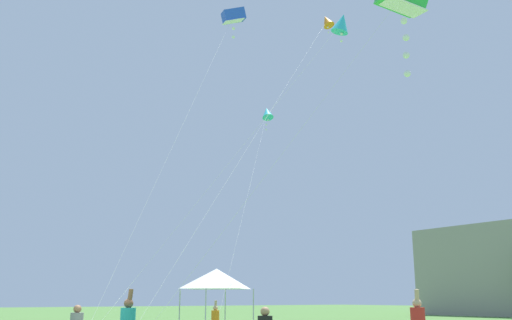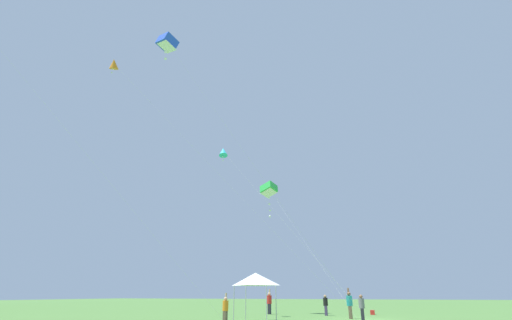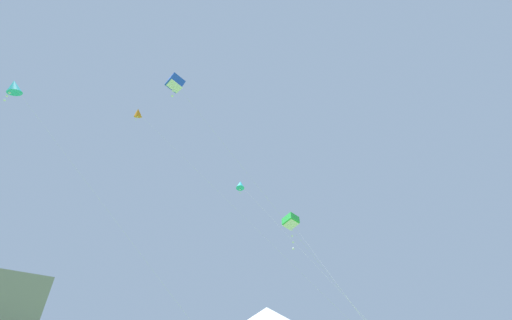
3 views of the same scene
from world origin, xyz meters
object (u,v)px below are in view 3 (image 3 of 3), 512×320
at_px(kite_green_box_1, 291,222).
at_px(kite_cyan_diamond_3, 14,87).
at_px(kite_cyan_diamond_2, 240,185).
at_px(kite_blue_box_4, 175,83).
at_px(festival_tent, 267,315).
at_px(kite_orange_diamond_0, 138,113).

bearing_deg(kite_green_box_1, kite_cyan_diamond_3, 155.39).
height_order(kite_cyan_diamond_2, kite_cyan_diamond_3, kite_cyan_diamond_3).
relative_size(kite_cyan_diamond_3, kite_blue_box_4, 0.85).
xyz_separation_m(kite_green_box_1, kite_blue_box_4, (-15.54, 2.91, 6.97)).
xyz_separation_m(festival_tent, kite_blue_box_4, (-6.36, 4.61, 16.01)).
xyz_separation_m(kite_cyan_diamond_2, kite_blue_box_4, (-9.78, 0.29, 4.70)).
distance_m(kite_green_box_1, kite_cyan_diamond_2, 6.72).
distance_m(kite_orange_diamond_0, kite_green_box_1, 18.34).
relative_size(kite_green_box_1, kite_blue_box_4, 0.64).
bearing_deg(kite_cyan_diamond_3, kite_green_box_1, -24.61).
height_order(festival_tent, kite_cyan_diamond_3, kite_cyan_diamond_3).
xyz_separation_m(kite_green_box_1, kite_cyan_diamond_2, (-5.76, 2.63, 2.27)).
relative_size(kite_cyan_diamond_2, kite_cyan_diamond_3, 0.89).
xyz_separation_m(kite_cyan_diamond_2, kite_cyan_diamond_3, (-16.58, 7.60, 1.71)).
distance_m(festival_tent, kite_orange_diamond_0, 20.50).
xyz_separation_m(festival_tent, kite_orange_diamond_0, (-4.75, 10.77, 16.79)).
relative_size(kite_orange_diamond_0, kite_cyan_diamond_3, 1.23).
bearing_deg(kite_green_box_1, kite_orange_diamond_0, 146.92).
bearing_deg(festival_tent, kite_blue_box_4, 144.08).
distance_m(kite_green_box_1, kite_blue_box_4, 17.28).
distance_m(kite_orange_diamond_0, kite_cyan_diamond_3, 9.28).
height_order(kite_orange_diamond_0, kite_green_box_1, kite_orange_diamond_0).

